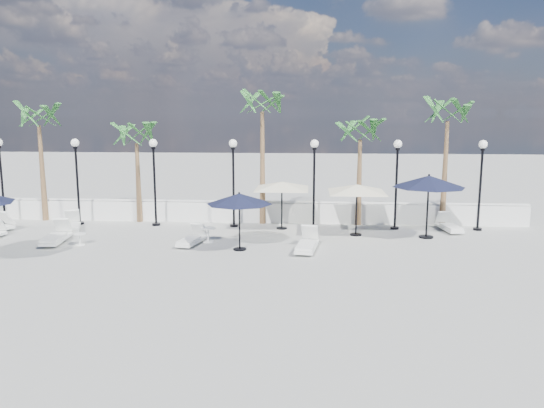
# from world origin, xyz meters

# --- Properties ---
(ground) EXTENTS (100.00, 100.00, 0.00)m
(ground) POSITION_xyz_m (0.00, 0.00, 0.00)
(ground) COLOR #9A9B96
(ground) RESTS_ON ground
(balustrade) EXTENTS (26.00, 0.30, 1.01)m
(balustrade) POSITION_xyz_m (0.00, 7.50, 0.47)
(balustrade) COLOR silver
(balustrade) RESTS_ON ground
(lamppost_0) EXTENTS (0.36, 0.36, 3.84)m
(lamppost_0) POSITION_xyz_m (-10.50, 6.50, 2.49)
(lamppost_0) COLOR black
(lamppost_0) RESTS_ON ground
(lamppost_1) EXTENTS (0.36, 0.36, 3.84)m
(lamppost_1) POSITION_xyz_m (-7.00, 6.50, 2.49)
(lamppost_1) COLOR black
(lamppost_1) RESTS_ON ground
(lamppost_2) EXTENTS (0.36, 0.36, 3.84)m
(lamppost_2) POSITION_xyz_m (-3.50, 6.50, 2.49)
(lamppost_2) COLOR black
(lamppost_2) RESTS_ON ground
(lamppost_3) EXTENTS (0.36, 0.36, 3.84)m
(lamppost_3) POSITION_xyz_m (0.00, 6.50, 2.49)
(lamppost_3) COLOR black
(lamppost_3) RESTS_ON ground
(lamppost_4) EXTENTS (0.36, 0.36, 3.84)m
(lamppost_4) POSITION_xyz_m (3.50, 6.50, 2.49)
(lamppost_4) COLOR black
(lamppost_4) RESTS_ON ground
(lamppost_5) EXTENTS (0.36, 0.36, 3.84)m
(lamppost_5) POSITION_xyz_m (7.00, 6.50, 2.49)
(lamppost_5) COLOR black
(lamppost_5) RESTS_ON ground
(lamppost_6) EXTENTS (0.36, 0.36, 3.84)m
(lamppost_6) POSITION_xyz_m (10.50, 6.50, 2.49)
(lamppost_6) COLOR black
(lamppost_6) RESTS_ON ground
(palm_0) EXTENTS (2.60, 2.60, 5.50)m
(palm_0) POSITION_xyz_m (-9.00, 7.30, 4.53)
(palm_0) COLOR brown
(palm_0) RESTS_ON ground
(palm_1) EXTENTS (2.60, 2.60, 4.70)m
(palm_1) POSITION_xyz_m (-4.50, 7.30, 3.75)
(palm_1) COLOR brown
(palm_1) RESTS_ON ground
(palm_2) EXTENTS (2.60, 2.60, 6.10)m
(palm_2) POSITION_xyz_m (1.20, 7.30, 5.12)
(palm_2) COLOR brown
(palm_2) RESTS_ON ground
(palm_3) EXTENTS (2.60, 2.60, 4.90)m
(palm_3) POSITION_xyz_m (5.50, 7.30, 3.95)
(palm_3) COLOR brown
(palm_3) RESTS_ON ground
(palm_4) EXTENTS (2.60, 2.60, 5.70)m
(palm_4) POSITION_xyz_m (9.20, 7.30, 4.73)
(palm_4) COLOR brown
(palm_4) RESTS_ON ground
(lounger_2) EXTENTS (1.30, 2.03, 0.73)m
(lounger_2) POSITION_xyz_m (-6.74, 5.12, 0.24)
(lounger_2) COLOR white
(lounger_2) RESTS_ON ground
(lounger_3) EXTENTS (0.91, 2.08, 0.76)m
(lounger_3) POSITION_xyz_m (-6.40, 3.03, 0.25)
(lounger_3) COLOR white
(lounger_3) RESTS_ON ground
(lounger_4) EXTENTS (0.90, 2.04, 0.74)m
(lounger_4) POSITION_xyz_m (3.24, 2.54, 0.25)
(lounger_4) COLOR white
(lounger_4) RESTS_ON ground
(lounger_5) EXTENTS (0.90, 1.80, 0.64)m
(lounger_5) POSITION_xyz_m (-1.14, 3.13, 0.22)
(lounger_5) COLOR white
(lounger_5) RESTS_ON ground
(lounger_6) EXTENTS (0.85, 1.87, 0.67)m
(lounger_6) POSITION_xyz_m (9.22, 6.22, 0.23)
(lounger_6) COLOR white
(lounger_6) RESTS_ON ground
(side_table_0) EXTENTS (0.46, 0.46, 0.45)m
(side_table_0) POSITION_xyz_m (-5.36, 2.78, 0.27)
(side_table_0) COLOR white
(side_table_0) RESTS_ON ground
(side_table_1) EXTENTS (0.57, 0.57, 0.56)m
(side_table_1) POSITION_xyz_m (-0.60, 3.65, 0.34)
(side_table_1) COLOR white
(side_table_1) RESTS_ON ground
(side_table_2) EXTENTS (0.48, 0.48, 0.47)m
(side_table_2) POSITION_xyz_m (3.27, 3.61, 0.28)
(side_table_2) COLOR white
(side_table_2) RESTS_ON ground
(parasol_navy_mid) EXTENTS (2.40, 2.40, 2.15)m
(parasol_navy_mid) POSITION_xyz_m (0.78, 2.51, 1.89)
(parasol_navy_mid) COLOR black
(parasol_navy_mid) RESTS_ON ground
(parasol_navy_right) EXTENTS (2.88, 2.88, 2.58)m
(parasol_navy_right) POSITION_xyz_m (8.01, 4.95, 2.27)
(parasol_navy_right) COLOR black
(parasol_navy_right) RESTS_ON ground
(parasol_cream_sq_a) EXTENTS (4.50, 4.50, 2.21)m
(parasol_cream_sq_a) POSITION_xyz_m (2.13, 6.20, 2.04)
(parasol_cream_sq_a) COLOR black
(parasol_cream_sq_a) RESTS_ON ground
(parasol_cream_sq_b) EXTENTS (4.50, 4.50, 2.26)m
(parasol_cream_sq_b) POSITION_xyz_m (5.23, 5.19, 2.09)
(parasol_cream_sq_b) COLOR black
(parasol_cream_sq_b) RESTS_ON ground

